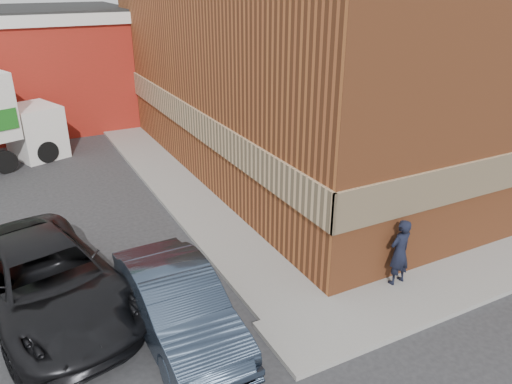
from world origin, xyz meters
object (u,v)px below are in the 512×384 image
sedan (178,305)px  suv_a (46,281)px  man (400,252)px  brick_building (348,38)px

sedan → suv_a: (-2.32, 2.12, 0.07)m
man → suv_a: size_ratio=0.29×
brick_building → sedan: brick_building is taller
man → sedan: (-5.30, 0.75, -0.22)m
man → suv_a: bearing=-26.6°
man → sedan: 5.36m
brick_building → suv_a: (-12.79, -6.37, -3.86)m
man → brick_building: bearing=-125.2°
brick_building → suv_a: 14.81m
sedan → brick_building: bearing=37.9°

